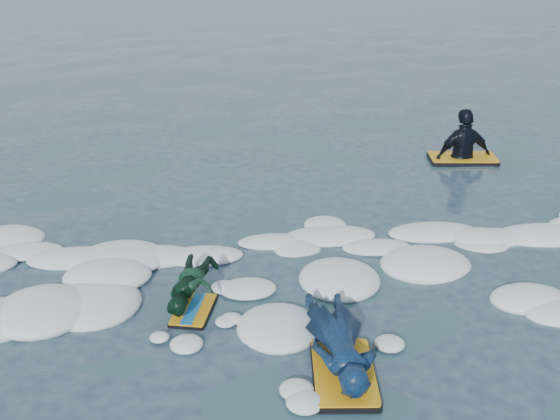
{
  "coord_description": "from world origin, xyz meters",
  "views": [
    {
      "loc": [
        -1.1,
        -6.95,
        4.17
      ],
      "look_at": [
        -0.2,
        1.6,
        0.53
      ],
      "focal_mm": 45.0,
      "sensor_mm": 36.0,
      "label": 1
    }
  ],
  "objects": [
    {
      "name": "prone_woman_unit",
      "position": [
        0.11,
        -1.17,
        0.22
      ],
      "size": [
        0.72,
        1.68,
        0.44
      ],
      "rotation": [
        0.0,
        0.0,
        1.48
      ],
      "color": "black",
      "rests_on": "ground"
    },
    {
      "name": "waiting_rider_unit",
      "position": [
        3.49,
        4.78,
        0.06
      ],
      "size": [
        1.28,
        0.8,
        1.82
      ],
      "rotation": [
        0.0,
        0.0,
        -0.11
      ],
      "color": "black",
      "rests_on": "ground"
    },
    {
      "name": "foam_band",
      "position": [
        0.0,
        1.03,
        0.0
      ],
      "size": [
        12.0,
        3.1,
        0.3
      ],
      "primitive_type": null,
      "color": "white",
      "rests_on": "ground"
    },
    {
      "name": "ground",
      "position": [
        0.0,
        0.0,
        0.0
      ],
      "size": [
        120.0,
        120.0,
        0.0
      ],
      "primitive_type": "plane",
      "color": "#1B3542",
      "rests_on": "ground"
    },
    {
      "name": "prone_child_unit",
      "position": [
        -1.36,
        0.15,
        0.22
      ],
      "size": [
        0.84,
        1.21,
        0.43
      ],
      "rotation": [
        0.0,
        0.0,
        1.33
      ],
      "color": "black",
      "rests_on": "ground"
    }
  ]
}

